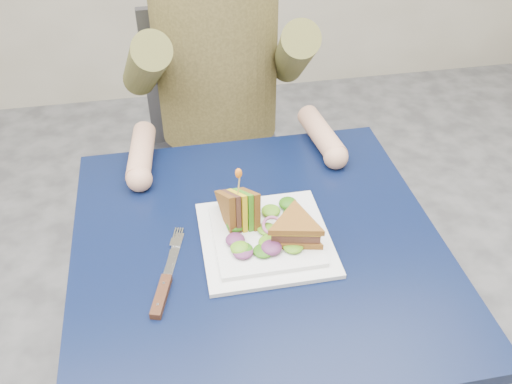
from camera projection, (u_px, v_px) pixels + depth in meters
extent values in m
cube|color=black|center=(258.00, 247.00, 1.12)|extent=(0.75, 0.75, 0.03)
cylinder|color=#595B5E|center=(127.00, 274.00, 1.54)|extent=(0.04, 0.04, 0.70)
cylinder|color=#595B5E|center=(342.00, 245.00, 1.64)|extent=(0.04, 0.04, 0.70)
cube|color=#47474C|center=(221.00, 170.00, 1.77)|extent=(0.42, 0.40, 0.04)
cube|color=#47474C|center=(211.00, 75.00, 1.75)|extent=(0.42, 0.03, 0.46)
cylinder|color=#47474C|center=(177.00, 264.00, 1.76)|extent=(0.02, 0.02, 0.43)
cylinder|color=#47474C|center=(285.00, 250.00, 1.81)|extent=(0.02, 0.02, 0.43)
cylinder|color=#47474C|center=(170.00, 199.00, 2.02)|extent=(0.02, 0.02, 0.43)
cylinder|color=#47474C|center=(264.00, 188.00, 2.07)|extent=(0.02, 0.02, 0.43)
cylinder|color=brown|center=(216.00, 51.00, 1.49)|extent=(0.34, 0.34, 0.52)
cylinder|color=brown|center=(145.00, 67.00, 1.38)|extent=(0.15, 0.39, 0.31)
cylinder|color=tan|center=(141.00, 153.00, 1.30)|extent=(0.08, 0.20, 0.06)
sphere|color=tan|center=(139.00, 179.00, 1.23)|extent=(0.06, 0.06, 0.06)
cylinder|color=brown|center=(293.00, 54.00, 1.44)|extent=(0.15, 0.39, 0.31)
cylinder|color=tan|center=(321.00, 134.00, 1.37)|extent=(0.08, 0.20, 0.06)
sphere|color=tan|center=(336.00, 157.00, 1.29)|extent=(0.06, 0.06, 0.06)
cube|color=white|center=(265.00, 239.00, 1.11)|extent=(0.26, 0.26, 0.01)
cube|color=white|center=(265.00, 235.00, 1.10)|extent=(0.21, 0.21, 0.01)
cube|color=silver|center=(168.00, 271.00, 1.04)|extent=(0.04, 0.12, 0.00)
cube|color=silver|center=(176.00, 242.00, 1.10)|extent=(0.03, 0.03, 0.00)
cube|color=silver|center=(175.00, 233.00, 1.12)|extent=(0.01, 0.03, 0.00)
cube|color=silver|center=(177.00, 233.00, 1.12)|extent=(0.01, 0.03, 0.00)
cube|color=silver|center=(179.00, 233.00, 1.12)|extent=(0.01, 0.03, 0.00)
cube|color=silver|center=(182.00, 233.00, 1.12)|extent=(0.01, 0.03, 0.00)
cube|color=silver|center=(173.00, 257.00, 1.07)|extent=(0.06, 0.14, 0.00)
cube|color=black|center=(161.00, 296.00, 0.99)|extent=(0.05, 0.10, 0.01)
cylinder|color=silver|center=(164.00, 283.00, 1.00)|extent=(0.01, 0.01, 0.00)
cylinder|color=silver|center=(158.00, 305.00, 0.96)|extent=(0.01, 0.01, 0.00)
cylinder|color=tan|center=(239.00, 185.00, 1.06)|extent=(0.01, 0.01, 0.06)
ellipsoid|color=orange|center=(239.00, 173.00, 1.04)|extent=(0.01, 0.01, 0.02)
torus|color=#9E4C7A|center=(272.00, 225.00, 1.09)|extent=(0.04, 0.04, 0.02)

